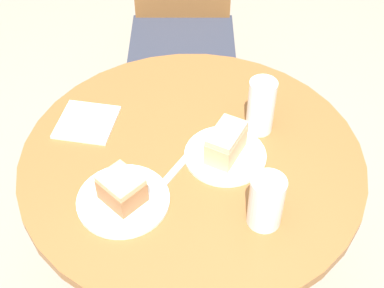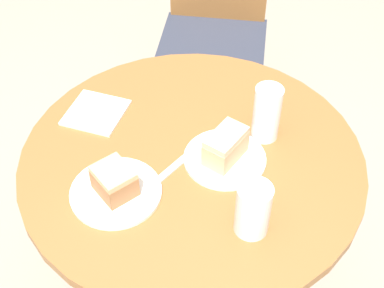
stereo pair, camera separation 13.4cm
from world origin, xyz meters
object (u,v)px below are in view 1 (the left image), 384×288
Objects in this scene: cake_slice_far at (122,189)px; glass_water at (261,109)px; chair at (182,26)px; plate_near at (225,155)px; cake_slice_near at (226,143)px; glass_lemonade at (266,204)px; plate_far at (123,200)px.

glass_water is (0.36, 0.22, 0.02)m from cake_slice_far.
chair is 8.15× the size of cake_slice_far.
cake_slice_near reaches higher than plate_near.
plate_far is at bearing 164.90° from glass_lemonade.
plate_near is at bearing -90.00° from cake_slice_near.
plate_near is 1.34× the size of glass_water.
cake_slice_near is 1.08× the size of cake_slice_far.
cake_slice_near is (0.26, 0.12, 0.05)m from plate_far.
chair is 7.39× the size of glass_lemonade.
cake_slice_far is (-0.26, -0.12, 0.04)m from plate_near.
glass_lemonade is (0.32, -0.09, 0.01)m from cake_slice_far.
chair is at bearing 92.29° from plate_near.
chair is 4.79× the size of plate_near.
plate_far is 1.79× the size of cake_slice_far.
plate_far is (-0.22, -1.03, 0.20)m from chair.
plate_far is at bearing -154.92° from plate_near.
plate_far is 0.33m from glass_lemonade.
cake_slice_far is 0.91× the size of glass_lemonade.
cake_slice_near is at bearing 90.00° from plate_near.
cake_slice_near is 0.29m from cake_slice_far.
chair is 0.94m from cake_slice_near.
cake_slice_near is 0.14m from glass_water.
glass_water reaches higher than cake_slice_near.
glass_water is at bearing 81.54° from glass_lemonade.
chair is 7.51× the size of cake_slice_near.
glass_lemonade is (0.10, -1.12, 0.25)m from chair.
plate_far is (-0.26, -0.12, 0.00)m from plate_near.
chair reaches higher than plate_far.
cake_slice_far is at bearing -96.66° from chair.
glass_water is (0.36, 0.22, 0.06)m from plate_far.
cake_slice_near is at bearing 25.08° from cake_slice_far.
glass_lemonade is at bearing -15.10° from cake_slice_far.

